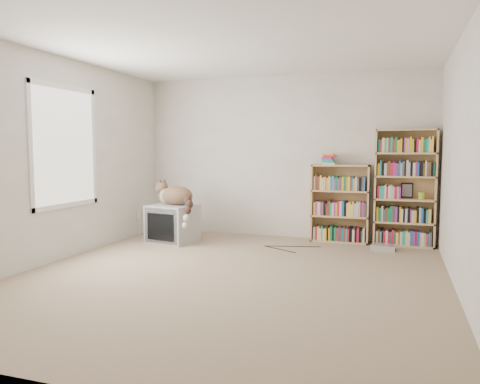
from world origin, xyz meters
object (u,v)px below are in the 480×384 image
(crt_tv, at_px, (173,224))
(cat, at_px, (178,198))
(dvd_player, at_px, (384,247))
(bookcase_short, at_px, (340,206))
(bookcase_tall, at_px, (405,190))

(crt_tv, relative_size, cat, 0.98)
(crt_tv, height_order, cat, cat)
(cat, height_order, dvd_player, cat)
(cat, bearing_deg, bookcase_short, 26.07)
(bookcase_tall, distance_m, bookcase_short, 0.93)
(bookcase_short, bearing_deg, cat, -159.48)
(crt_tv, xyz_separation_m, cat, (0.09, -0.02, 0.38))
(crt_tv, height_order, bookcase_tall, bookcase_tall)
(crt_tv, distance_m, bookcase_tall, 3.37)
(cat, bearing_deg, bookcase_tall, 20.49)
(bookcase_short, bearing_deg, bookcase_tall, -0.12)
(cat, relative_size, bookcase_short, 0.65)
(bookcase_tall, bearing_deg, crt_tv, -165.83)
(bookcase_tall, xyz_separation_m, bookcase_short, (-0.89, 0.00, -0.26))
(bookcase_short, distance_m, dvd_player, 0.92)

